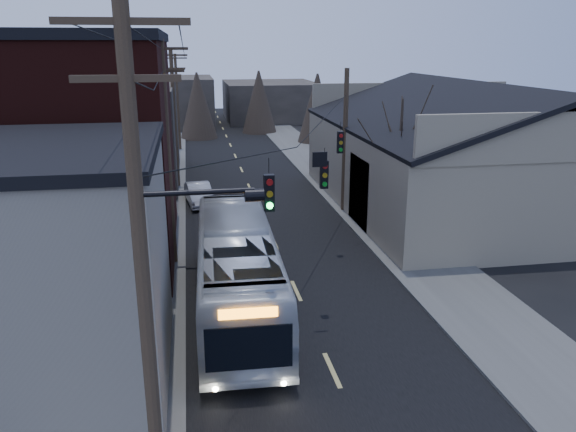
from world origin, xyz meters
name	(u,v)px	position (x,y,z in m)	size (l,w,h in m)	color
road_surface	(253,194)	(0.00, 30.00, 0.01)	(9.00, 110.00, 0.02)	black
sidewalk_left	(155,198)	(-6.50, 30.00, 0.06)	(4.00, 110.00, 0.12)	#474744
sidewalk_right	(345,189)	(6.50, 30.00, 0.06)	(4.00, 110.00, 0.12)	#474744
building_clapboard	(19,274)	(-9.00, 9.00, 3.50)	(8.00, 8.00, 7.00)	slate
building_brick	(58,153)	(-10.00, 20.00, 5.00)	(10.00, 12.00, 10.00)	black
building_left_far	(114,134)	(-9.50, 36.00, 3.50)	(9.00, 14.00, 7.00)	#2F2A25
warehouse	(468,163)	(13.00, 25.00, 2.70)	(16.16, 20.60, 7.73)	gray
building_far_left	(172,102)	(-6.00, 65.00, 3.00)	(10.00, 12.00, 6.00)	#2F2A25
building_far_right	(270,101)	(7.00, 70.00, 2.50)	(12.00, 14.00, 5.00)	#2F2A25
bare_tree	(399,170)	(6.50, 20.00, 3.60)	(0.40, 0.40, 7.20)	black
utility_lines	(207,136)	(-3.11, 24.14, 4.95)	(11.24, 45.28, 10.50)	#382B1E
bus	(237,269)	(-2.51, 12.76, 1.67)	(2.81, 12.01, 3.35)	silver
parked_car	(199,194)	(-3.62, 28.03, 0.68)	(1.43, 4.11, 1.35)	#AAACB2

